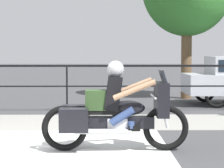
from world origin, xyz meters
name	(u,v)px	position (x,y,z in m)	size (l,w,h in m)	color
ground_plane	(40,154)	(0.00, 0.00, 0.00)	(120.00, 120.00, 0.00)	#424244
sidewalk_band	(61,122)	(0.00, 3.40, 0.01)	(44.00, 2.40, 0.01)	#99968E
crosswalk_band	(62,157)	(0.39, -0.20, 0.00)	(3.62, 6.00, 0.01)	silver
fence_railing	(67,75)	(0.00, 5.14, 1.06)	(36.00, 0.05, 1.35)	black
motorcycle	(114,111)	(1.24, 0.26, 0.68)	(2.53, 0.76, 1.55)	black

